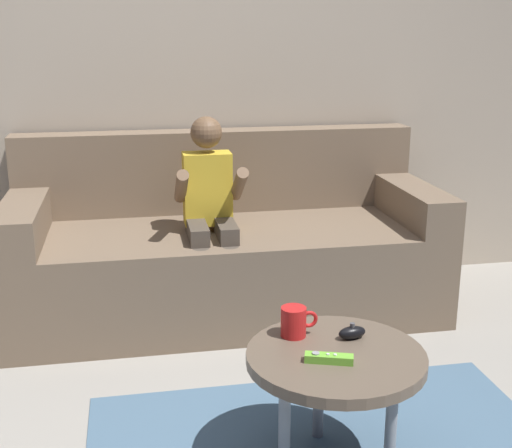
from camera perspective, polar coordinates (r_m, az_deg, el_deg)
The scene contains 7 objects.
wall_back at distance 3.47m, azimuth -7.20°, elevation 14.78°, with size 4.67×0.05×2.50m, color #B2A38E.
couch at distance 3.26m, azimuth -2.57°, elevation -2.28°, with size 1.98×0.80×0.84m.
person_seated_on_couch at distance 3.01m, azimuth -3.89°, elevation 1.22°, with size 0.30×0.37×0.95m.
coffee_table at distance 2.09m, azimuth 6.69°, elevation -11.65°, with size 0.54×0.54×0.39m.
game_remote_lime_near_edge at distance 2.00m, azimuth 6.14°, elevation -11.17°, with size 0.14×0.08×0.03m.
nunchuk_black at distance 2.15m, azimuth 8.08°, elevation -9.02°, with size 0.10×0.06×0.05m.
coffee_mug at distance 2.14m, azimuth 3.25°, elevation -8.20°, with size 0.12×0.08×0.09m.
Camera 1 is at (-0.23, -1.58, 1.32)m, focal length 47.56 mm.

